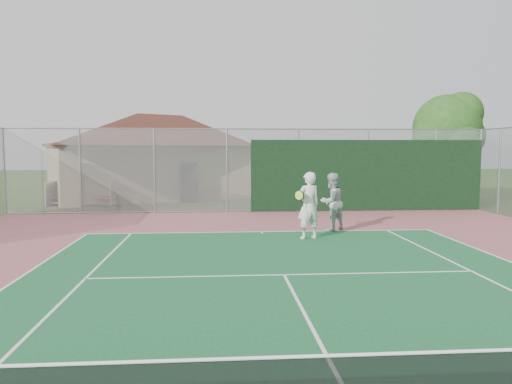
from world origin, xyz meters
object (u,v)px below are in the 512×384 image
at_px(player_white_front, 308,206).
at_px(player_grey_back, 331,202).
at_px(clubhouse, 159,148).
at_px(bleachers, 87,192).
at_px(tree, 449,130).

relative_size(player_white_front, player_grey_back, 1.05).
distance_m(clubhouse, player_grey_back, 14.57).
bearing_deg(player_grey_back, player_white_front, 21.73).
distance_m(clubhouse, bleachers, 5.63).
xyz_separation_m(clubhouse, player_white_front, (5.95, -14.09, -1.72)).
bearing_deg(clubhouse, tree, -39.93).
xyz_separation_m(bleachers, player_white_front, (8.90, -9.78, 0.38)).
height_order(clubhouse, tree, tree).
bearing_deg(player_grey_back, tree, -166.25).
distance_m(clubhouse, tree, 15.38).
height_order(clubhouse, bleachers, clubhouse).
xyz_separation_m(player_white_front, player_grey_back, (1.02, 1.42, -0.06)).
relative_size(bleachers, tree, 0.62).
bearing_deg(bleachers, tree, 9.91).
distance_m(tree, player_white_front, 13.03).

